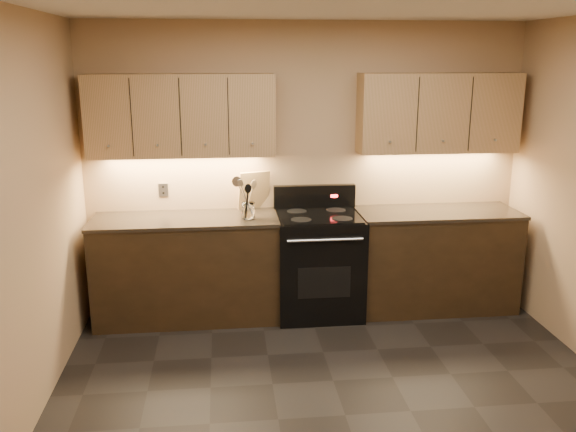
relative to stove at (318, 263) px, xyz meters
name	(u,v)px	position (x,y,z in m)	size (l,w,h in m)	color
floor	(345,415)	(-0.08, -1.68, -0.48)	(4.00, 4.00, 0.00)	black
wall_back	(305,167)	(-0.08, 0.32, 0.82)	(4.00, 0.04, 2.60)	tan
wall_left	(6,236)	(-2.08, -1.68, 0.82)	(0.04, 4.00, 2.60)	tan
counter_left	(187,268)	(-1.18, 0.02, -0.01)	(1.62, 0.62, 0.93)	black
counter_right	(435,259)	(1.10, 0.02, -0.01)	(1.46, 0.62, 0.93)	black
stove	(318,263)	(0.00, 0.00, 0.00)	(0.76, 0.68, 1.14)	black
upper_cab_left	(181,116)	(-1.18, 0.17, 1.32)	(1.60, 0.30, 0.70)	tan
upper_cab_right	(438,113)	(1.10, 0.17, 1.32)	(1.44, 0.30, 0.70)	tan
outlet_plate	(163,190)	(-1.38, 0.31, 0.64)	(0.09, 0.01, 0.12)	#B2B5BA
utensil_crock	(248,211)	(-0.63, -0.06, 0.52)	(0.12, 0.12, 0.14)	white
cutting_board	(254,190)	(-0.56, 0.27, 0.63)	(0.29, 0.02, 0.36)	tan
wooden_spoon	(244,199)	(-0.66, -0.06, 0.63)	(0.06, 0.06, 0.32)	tan
black_spoon	(246,199)	(-0.65, -0.04, 0.62)	(0.06, 0.06, 0.31)	black
steel_spatula	(251,197)	(-0.60, -0.04, 0.64)	(0.08, 0.08, 0.35)	silver
steel_skimmer	(253,197)	(-0.59, -0.06, 0.64)	(0.09, 0.09, 0.36)	silver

